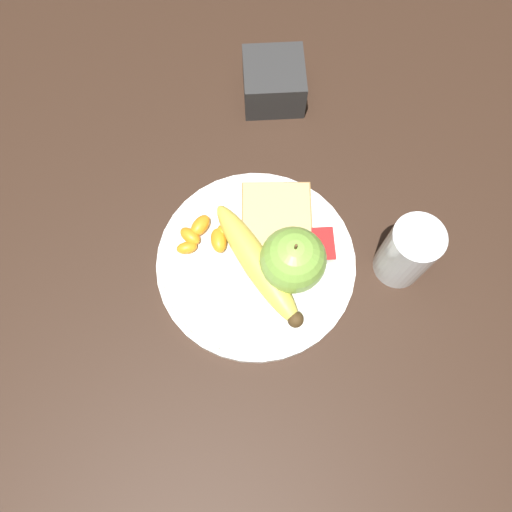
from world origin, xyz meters
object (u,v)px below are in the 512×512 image
object	(u,v)px
juice_glass	(407,253)
banana	(259,264)
apple	(293,260)
fork	(253,265)
condiment_caddy	(274,82)
jam_packet	(319,246)
plate	(256,262)
bread_slice	(276,218)

from	to	relation	value
juice_glass	banana	world-z (taller)	juice_glass
apple	fork	world-z (taller)	apple
banana	fork	world-z (taller)	banana
condiment_caddy	banana	bearing A→B (deg)	172.27
condiment_caddy	apple	bearing A→B (deg)	-179.18
banana	condiment_caddy	world-z (taller)	condiment_caddy
juice_glass	jam_packet	world-z (taller)	juice_glass
plate	bread_slice	distance (m)	0.07
juice_glass	condiment_caddy	bearing A→B (deg)	27.45
apple	jam_packet	world-z (taller)	apple
banana	jam_packet	distance (m)	0.09
banana	bread_slice	xyz separation A→B (m)	(0.07, -0.03, -0.01)
jam_packet	condiment_caddy	world-z (taller)	condiment_caddy
condiment_caddy	jam_packet	bearing A→B (deg)	-170.53
juice_glass	banana	distance (m)	0.19
plate	condiment_caddy	world-z (taller)	condiment_caddy
fork	jam_packet	size ratio (longest dim) A/B	3.47
fork	condiment_caddy	bearing A→B (deg)	25.86
plate	juice_glass	distance (m)	0.19
plate	fork	size ratio (longest dim) A/B	1.68
fork	plate	bearing A→B (deg)	-6.09
juice_glass	apple	bearing A→B (deg)	91.14
fork	jam_packet	xyz separation A→B (m)	(0.02, -0.09, 0.01)
apple	banana	size ratio (longest dim) A/B	0.51
apple	banana	bearing A→B (deg)	83.50
plate	jam_packet	xyz separation A→B (m)	(0.01, -0.08, 0.01)
plate	jam_packet	world-z (taller)	jam_packet
jam_packet	banana	bearing A→B (deg)	105.73
juice_glass	fork	bearing A→B (deg)	87.82
bread_slice	banana	bearing A→B (deg)	157.24
bread_slice	jam_packet	world-z (taller)	same
plate	fork	bearing A→B (deg)	138.69
plate	jam_packet	bearing A→B (deg)	-81.73
apple	jam_packet	distance (m)	0.06
juice_glass	apple	xyz separation A→B (m)	(-0.00, 0.14, 0.00)
apple	bread_slice	world-z (taller)	apple
bread_slice	jam_packet	size ratio (longest dim) A/B	2.26
plate	condiment_caddy	size ratio (longest dim) A/B	3.00
jam_packet	juice_glass	bearing A→B (deg)	-103.44
banana	juice_glass	bearing A→B (deg)	-90.61
apple	bread_slice	bearing A→B (deg)	11.43
juice_glass	jam_packet	xyz separation A→B (m)	(0.02, 0.10, -0.03)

